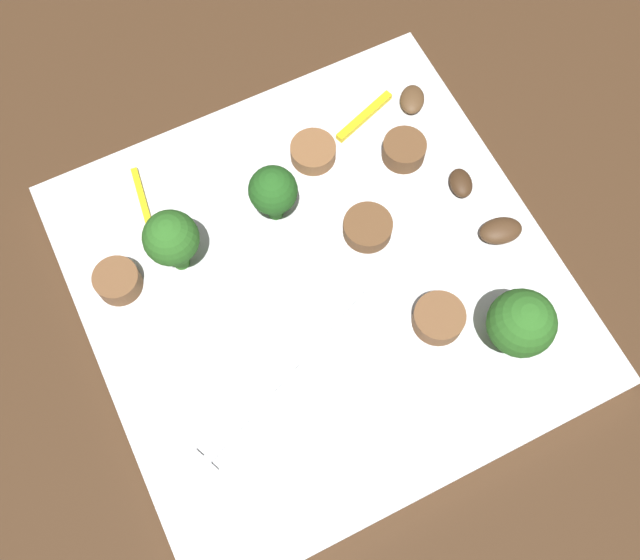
{
  "coord_description": "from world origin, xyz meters",
  "views": [
    {
      "loc": [
        0.08,
        0.15,
        0.46
      ],
      "look_at": [
        0.0,
        0.0,
        0.02
      ],
      "focal_mm": 41.43,
      "sensor_mm": 36.0,
      "label": 1
    }
  ],
  "objects_px": {
    "broccoli_floret_0": "(521,323)",
    "sausage_slice_3": "(118,281)",
    "plate": "(320,284)",
    "fork": "(255,407)",
    "mushroom_0": "(461,183)",
    "broccoli_floret_1": "(273,191)",
    "sausage_slice_0": "(313,152)",
    "pepper_strip_0": "(144,206)",
    "mushroom_1": "(501,231)",
    "sausage_slice_2": "(439,318)",
    "sausage_slice_4": "(368,228)",
    "sausage_slice_1": "(404,150)",
    "pepper_strip_1": "(364,116)",
    "broccoli_floret_2": "(171,239)",
    "mushroom_2": "(412,99)"
  },
  "relations": [
    {
      "from": "fork",
      "to": "pepper_strip_1",
      "type": "bearing_deg",
      "value": -158.17
    },
    {
      "from": "sausage_slice_1",
      "to": "mushroom_2",
      "type": "distance_m",
      "value": 0.04
    },
    {
      "from": "sausage_slice_3",
      "to": "sausage_slice_0",
      "type": "bearing_deg",
      "value": -168.62
    },
    {
      "from": "broccoli_floret_0",
      "to": "broccoli_floret_1",
      "type": "height_order",
      "value": "broccoli_floret_0"
    },
    {
      "from": "sausage_slice_3",
      "to": "broccoli_floret_1",
      "type": "bearing_deg",
      "value": -178.7
    },
    {
      "from": "sausage_slice_2",
      "to": "mushroom_2",
      "type": "distance_m",
      "value": 0.16
    },
    {
      "from": "sausage_slice_1",
      "to": "mushroom_0",
      "type": "relative_size",
      "value": 1.35
    },
    {
      "from": "mushroom_2",
      "to": "broccoli_floret_0",
      "type": "bearing_deg",
      "value": 80.2
    },
    {
      "from": "broccoli_floret_0",
      "to": "mushroom_1",
      "type": "bearing_deg",
      "value": -117.14
    },
    {
      "from": "fork",
      "to": "broccoli_floret_0",
      "type": "height_order",
      "value": "broccoli_floret_0"
    },
    {
      "from": "sausage_slice_2",
      "to": "pepper_strip_0",
      "type": "distance_m",
      "value": 0.21
    },
    {
      "from": "broccoli_floret_0",
      "to": "sausage_slice_3",
      "type": "height_order",
      "value": "broccoli_floret_0"
    },
    {
      "from": "plate",
      "to": "sausage_slice_3",
      "type": "height_order",
      "value": "sausage_slice_3"
    },
    {
      "from": "broccoli_floret_1",
      "to": "mushroom_2",
      "type": "relative_size",
      "value": 2.01
    },
    {
      "from": "sausage_slice_4",
      "to": "mushroom_2",
      "type": "xyz_separation_m",
      "value": [
        -0.07,
        -0.08,
        -0.0
      ]
    },
    {
      "from": "sausage_slice_1",
      "to": "sausage_slice_4",
      "type": "height_order",
      "value": "sausage_slice_1"
    },
    {
      "from": "fork",
      "to": "broccoli_floret_0",
      "type": "relative_size",
      "value": 3.06
    },
    {
      "from": "sausage_slice_0",
      "to": "mushroom_1",
      "type": "height_order",
      "value": "sausage_slice_0"
    },
    {
      "from": "pepper_strip_0",
      "to": "broccoli_floret_2",
      "type": "bearing_deg",
      "value": 98.42
    },
    {
      "from": "mushroom_1",
      "to": "mushroom_2",
      "type": "relative_size",
      "value": 1.19
    },
    {
      "from": "pepper_strip_0",
      "to": "pepper_strip_1",
      "type": "bearing_deg",
      "value": 179.1
    },
    {
      "from": "broccoli_floret_0",
      "to": "broccoli_floret_1",
      "type": "relative_size",
      "value": 1.15
    },
    {
      "from": "sausage_slice_0",
      "to": "sausage_slice_3",
      "type": "relative_size",
      "value": 1.07
    },
    {
      "from": "sausage_slice_2",
      "to": "sausage_slice_4",
      "type": "height_order",
      "value": "sausage_slice_2"
    },
    {
      "from": "sausage_slice_3",
      "to": "mushroom_1",
      "type": "xyz_separation_m",
      "value": [
        -0.24,
        0.08,
        -0.0
      ]
    },
    {
      "from": "sausage_slice_4",
      "to": "pepper_strip_1",
      "type": "height_order",
      "value": "sausage_slice_4"
    },
    {
      "from": "fork",
      "to": "sausage_slice_2",
      "type": "xyz_separation_m",
      "value": [
        -0.13,
        0.0,
        0.01
      ]
    },
    {
      "from": "sausage_slice_2",
      "to": "sausage_slice_4",
      "type": "distance_m",
      "value": 0.08
    },
    {
      "from": "sausage_slice_1",
      "to": "mushroom_2",
      "type": "relative_size",
      "value": 1.23
    },
    {
      "from": "sausage_slice_4",
      "to": "pepper_strip_0",
      "type": "distance_m",
      "value": 0.15
    },
    {
      "from": "sausage_slice_3",
      "to": "mushroom_2",
      "type": "bearing_deg",
      "value": -170.54
    },
    {
      "from": "sausage_slice_4",
      "to": "mushroom_0",
      "type": "height_order",
      "value": "sausage_slice_4"
    },
    {
      "from": "sausage_slice_0",
      "to": "pepper_strip_0",
      "type": "relative_size",
      "value": 0.52
    },
    {
      "from": "broccoli_floret_1",
      "to": "sausage_slice_1",
      "type": "distance_m",
      "value": 0.1
    },
    {
      "from": "broccoli_floret_2",
      "to": "sausage_slice_3",
      "type": "distance_m",
      "value": 0.05
    },
    {
      "from": "plate",
      "to": "mushroom_1",
      "type": "relative_size",
      "value": 10.29
    },
    {
      "from": "sausage_slice_2",
      "to": "sausage_slice_4",
      "type": "xyz_separation_m",
      "value": [
        0.01,
        -0.08,
        -0.0
      ]
    },
    {
      "from": "plate",
      "to": "sausage_slice_2",
      "type": "relative_size",
      "value": 9.13
    },
    {
      "from": "fork",
      "to": "mushroom_0",
      "type": "bearing_deg",
      "value": 179.16
    },
    {
      "from": "sausage_slice_3",
      "to": "mushroom_1",
      "type": "height_order",
      "value": "sausage_slice_3"
    },
    {
      "from": "broccoli_floret_0",
      "to": "sausage_slice_4",
      "type": "relative_size",
      "value": 1.72
    },
    {
      "from": "broccoli_floret_1",
      "to": "plate",
      "type": "bearing_deg",
      "value": 95.44
    },
    {
      "from": "sausage_slice_4",
      "to": "broccoli_floret_1",
      "type": "bearing_deg",
      "value": -38.59
    },
    {
      "from": "mushroom_1",
      "to": "sausage_slice_2",
      "type": "bearing_deg",
      "value": 27.66
    },
    {
      "from": "broccoli_floret_1",
      "to": "mushroom_0",
      "type": "relative_size",
      "value": 2.2
    },
    {
      "from": "plate",
      "to": "sausage_slice_3",
      "type": "relative_size",
      "value": 10.14
    },
    {
      "from": "sausage_slice_1",
      "to": "pepper_strip_1",
      "type": "relative_size",
      "value": 0.57
    },
    {
      "from": "broccoli_floret_2",
      "to": "sausage_slice_0",
      "type": "relative_size",
      "value": 1.78
    },
    {
      "from": "plate",
      "to": "broccoli_floret_0",
      "type": "height_order",
      "value": "broccoli_floret_0"
    },
    {
      "from": "mushroom_0",
      "to": "mushroom_1",
      "type": "bearing_deg",
      "value": 97.04
    }
  ]
}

